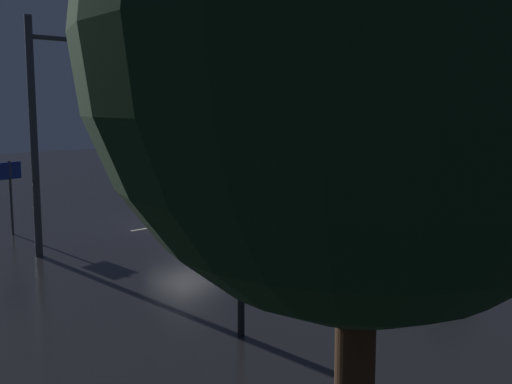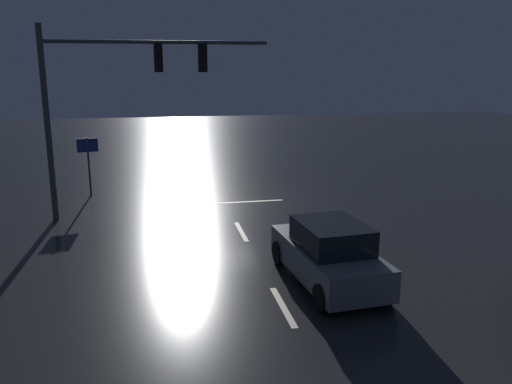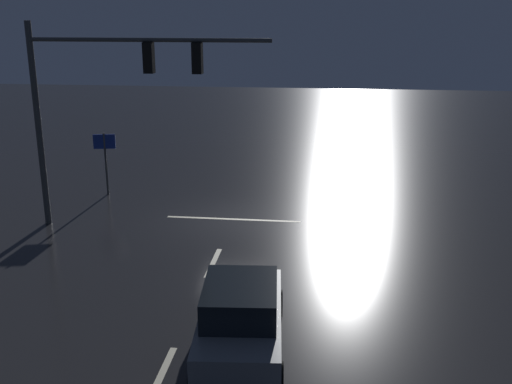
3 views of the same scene
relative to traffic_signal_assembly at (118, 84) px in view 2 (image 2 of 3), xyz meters
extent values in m
plane|color=#232326|center=(-4.06, -1.15, -5.00)|extent=(80.00, 80.00, 0.00)
cylinder|color=#383A3D|center=(2.57, 0.01, -1.45)|extent=(0.22, 0.22, 7.11)
cylinder|color=#383A3D|center=(-1.50, 0.01, 1.50)|extent=(8.13, 0.14, 0.14)
cube|color=black|center=(-1.50, 0.01, 0.93)|extent=(0.32, 0.36, 1.00)
sphere|color=black|center=(-1.50, -0.18, 1.25)|extent=(0.20, 0.20, 0.20)
sphere|color=black|center=(-1.50, -0.18, 0.93)|extent=(0.20, 0.20, 0.20)
sphere|color=#19F24C|center=(-1.50, -0.18, 0.61)|extent=(0.20, 0.20, 0.20)
cube|color=black|center=(-3.13, 0.01, 0.93)|extent=(0.32, 0.36, 1.00)
sphere|color=black|center=(-3.13, -0.18, 1.25)|extent=(0.20, 0.20, 0.20)
sphere|color=black|center=(-3.13, -0.18, 0.93)|extent=(0.20, 0.20, 0.20)
sphere|color=#19F24C|center=(-3.13, -0.18, 0.61)|extent=(0.20, 0.20, 0.20)
cube|color=beige|center=(-4.06, 2.85, -5.00)|extent=(0.16, 2.20, 0.01)
cube|color=beige|center=(-4.06, 8.85, -5.00)|extent=(0.16, 2.20, 0.01)
cube|color=beige|center=(-4.06, -1.19, -5.00)|extent=(5.00, 0.16, 0.01)
cube|color=slate|center=(-5.60, 7.60, -4.38)|extent=(2.14, 4.43, 0.80)
cube|color=black|center=(-5.62, 7.80, -3.64)|extent=(1.77, 2.22, 0.68)
cylinder|color=black|center=(-4.64, 6.07, -4.66)|extent=(0.27, 0.70, 0.68)
cylinder|color=black|center=(-6.31, 5.94, -4.66)|extent=(0.27, 0.70, 0.68)
cylinder|color=black|center=(-4.90, 9.26, -4.66)|extent=(0.27, 0.70, 0.68)
cylinder|color=black|center=(-6.57, 9.13, -4.66)|extent=(0.27, 0.70, 0.68)
sphere|color=#F9EFC6|center=(-4.78, 5.54, -4.33)|extent=(0.20, 0.20, 0.20)
sphere|color=#F9EFC6|center=(-6.08, 5.43, -4.33)|extent=(0.20, 0.20, 0.20)
cylinder|color=#383A3D|center=(1.68, -3.72, -3.70)|extent=(0.09, 0.09, 2.62)
cube|color=navy|center=(1.68, -3.72, -2.74)|extent=(0.89, 0.24, 0.60)
camera|label=1|loc=(11.24, 17.64, -0.49)|focal=43.93mm
camera|label=2|loc=(-1.16, 20.06, 0.63)|focal=36.57mm
camera|label=3|loc=(-7.35, 19.56, 2.40)|focal=42.07mm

